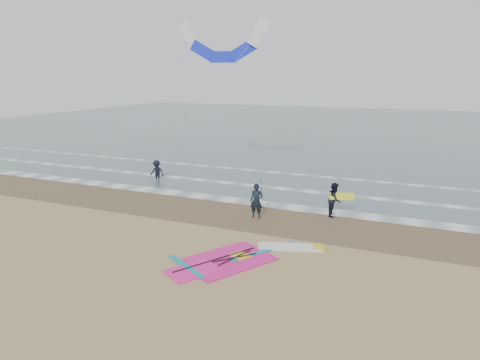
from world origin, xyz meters
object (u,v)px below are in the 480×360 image
at_px(person_standing, 256,201).
at_px(person_walking, 335,199).
at_px(surf_kite, 223,46).
at_px(windsurf_rig, 246,257).
at_px(person_wading, 157,167).

xyz_separation_m(person_standing, person_walking, (3.78, 1.96, -0.01)).
xyz_separation_m(person_walking, surf_kite, (-9.23, 5.58, 8.51)).
relative_size(windsurf_rig, surf_kite, 0.60).
xyz_separation_m(person_standing, person_wading, (-9.91, 5.41, -0.07)).
xyz_separation_m(windsurf_rig, surf_kite, (-6.89, 12.55, 9.39)).
distance_m(person_wading, surf_kite, 9.88).
bearing_deg(person_standing, person_wading, 143.18).
xyz_separation_m(windsurf_rig, person_walking, (2.34, 6.96, 0.89)).
bearing_deg(person_standing, surf_kite, 117.68).
bearing_deg(windsurf_rig, surf_kite, 118.78).
xyz_separation_m(person_standing, surf_kite, (-5.45, 7.54, 8.49)).
bearing_deg(surf_kite, person_wading, -154.45).
bearing_deg(surf_kite, windsurf_rig, -61.22).
xyz_separation_m(person_wading, surf_kite, (4.46, 2.13, 8.56)).
bearing_deg(windsurf_rig, person_wading, 137.45).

